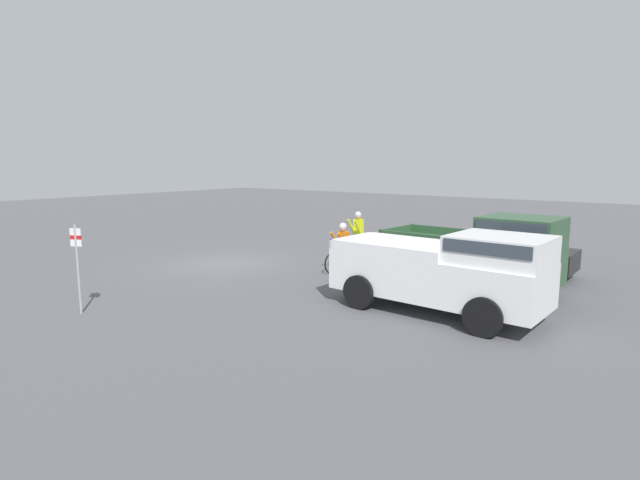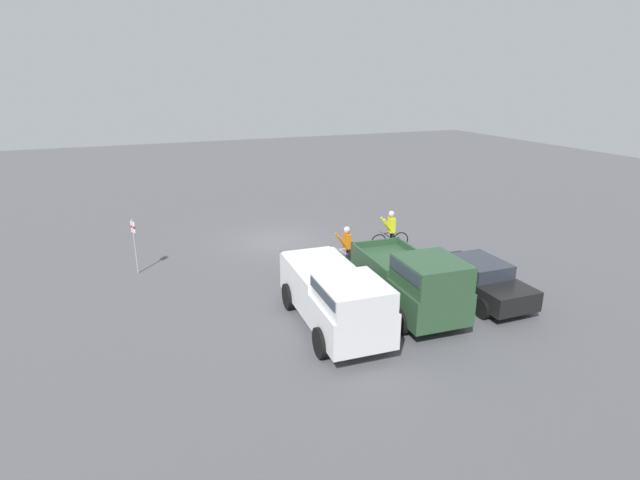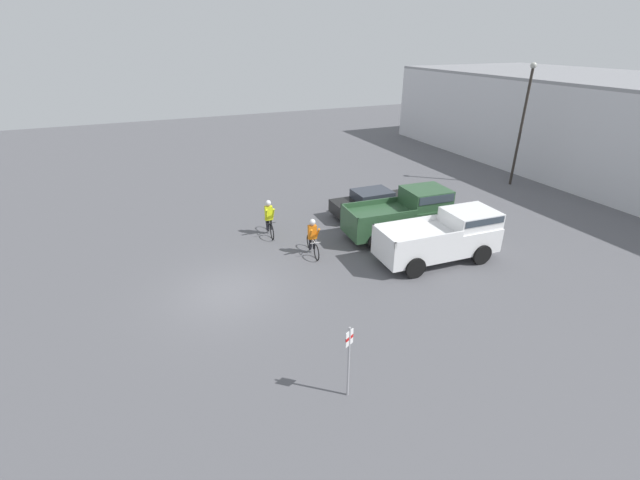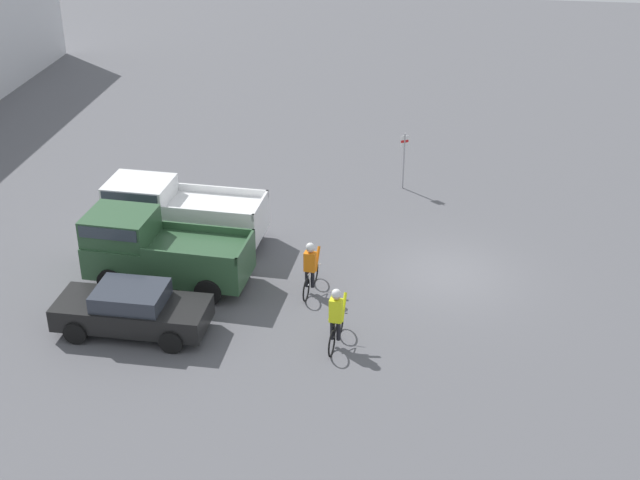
{
  "view_description": "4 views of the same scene",
  "coord_description": "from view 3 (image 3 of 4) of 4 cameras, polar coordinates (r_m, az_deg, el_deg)",
  "views": [
    {
      "loc": [
        12.42,
        13.86,
        3.74
      ],
      "look_at": [
        -0.54,
        4.03,
        1.2
      ],
      "focal_mm": 28.0,
      "sensor_mm": 36.0,
      "label": 1
    },
    {
      "loc": [
        6.71,
        21.81,
        7.52
      ],
      "look_at": [
        -0.54,
        4.03,
        1.2
      ],
      "focal_mm": 28.0,
      "sensor_mm": 36.0,
      "label": 2
    },
    {
      "loc": [
        14.13,
        -2.29,
        8.84
      ],
      "look_at": [
        -0.54,
        4.03,
        1.2
      ],
      "focal_mm": 24.0,
      "sensor_mm": 36.0,
      "label": 3
    },
    {
      "loc": [
        -25.02,
        0.46,
        14.21
      ],
      "look_at": [
        -0.54,
        4.03,
        1.2
      ],
      "focal_mm": 50.0,
      "sensor_mm": 36.0,
      "label": 4
    }
  ],
  "objects": [
    {
      "name": "lamppost",
      "position": [
        30.19,
        25.47,
        14.6
      ],
      "size": [
        0.36,
        0.36,
        7.46
      ],
      "color": "#2D2823",
      "rests_on": "ground_plane"
    },
    {
      "name": "cyclist_0",
      "position": [
        18.84,
        -1.0,
        0.49
      ],
      "size": [
        1.83,
        0.49,
        1.7
      ],
      "color": "black",
      "rests_on": "ground_plane"
    },
    {
      "name": "ground_plane",
      "position": [
        16.82,
        -12.06,
        -6.78
      ],
      "size": [
        80.0,
        80.0,
        0.0
      ],
      "primitive_type": "plane",
      "color": "#56565B"
    },
    {
      "name": "pickup_truck_0",
      "position": [
        20.96,
        11.21,
        3.58
      ],
      "size": [
        2.42,
        5.14,
        2.26
      ],
      "color": "#2D5133",
      "rests_on": "ground_plane"
    },
    {
      "name": "cyclist_1",
      "position": [
        20.86,
        -6.81,
        3.02
      ],
      "size": [
        1.84,
        0.49,
        1.81
      ],
      "color": "black",
      "rests_on": "ground_plane"
    },
    {
      "name": "pickup_truck_1",
      "position": [
        19.05,
        16.24,
        0.56
      ],
      "size": [
        2.36,
        5.36,
        2.1
      ],
      "color": "white",
      "rests_on": "ground_plane"
    },
    {
      "name": "fire_lane_sign",
      "position": [
        11.49,
        3.86,
        -15.11
      ],
      "size": [
        0.15,
        0.28,
        2.25
      ],
      "color": "#9E9EA3",
      "rests_on": "ground_plane"
    },
    {
      "name": "sedan_0",
      "position": [
        23.25,
        6.93,
        4.93
      ],
      "size": [
        1.95,
        4.37,
        1.42
      ],
      "color": "black",
      "rests_on": "ground_plane"
    }
  ]
}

